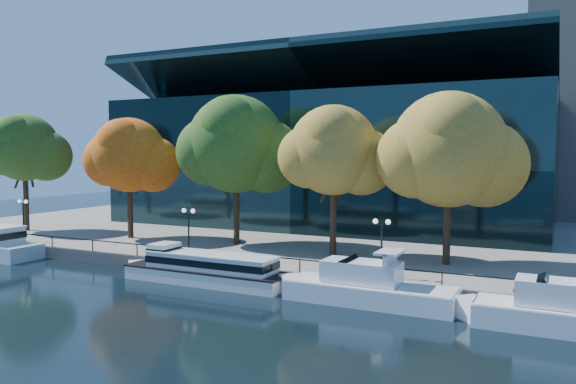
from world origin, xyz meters
The scene contains 15 objects.
ground centered at (0.00, 0.00, 0.00)m, with size 160.00×160.00×0.00m, color black.
promenade centered at (0.00, 36.38, 0.50)m, with size 90.00×67.08×1.00m.
railing centered at (0.00, 3.25, 1.94)m, with size 88.20×0.08×0.99m.
convention_building centered at (-4.00, 31.79, 8.51)m, with size 50.00×24.57×21.43m.
tour_boat centered at (-1.96, 1.14, 1.14)m, with size 14.13×3.15×2.68m.
cruiser_near centered at (10.45, 1.02, 1.09)m, with size 12.07×3.11×3.50m.
cruiser_far centered at (21.74, 0.25, 1.11)m, with size 10.74×2.98×3.51m.
tree_0 centered at (-31.42, 9.80, 9.98)m, with size 9.24×7.58×12.85m.
tree_1 centered at (-17.31, 10.71, 9.18)m, with size 9.34×7.66×12.08m.
tree_2 centered at (-5.60, 12.12, 10.18)m, with size 11.43×9.37×13.95m.
tree_3 centered at (4.80, 10.44, 9.61)m, with size 9.32×7.65×12.51m.
tree_4 centered at (14.00, 10.86, 9.62)m, with size 11.01×9.03×13.21m.
lamp_0 centered at (-25.32, 4.50, 3.98)m, with size 1.26×0.36×4.03m.
lamp_1 centered at (-5.62, 4.50, 3.98)m, with size 1.26×0.36×4.03m.
lamp_2 centered at (10.63, 4.50, 3.98)m, with size 1.26×0.36×4.03m.
Camera 1 is at (21.85, -32.60, 9.56)m, focal length 35.00 mm.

